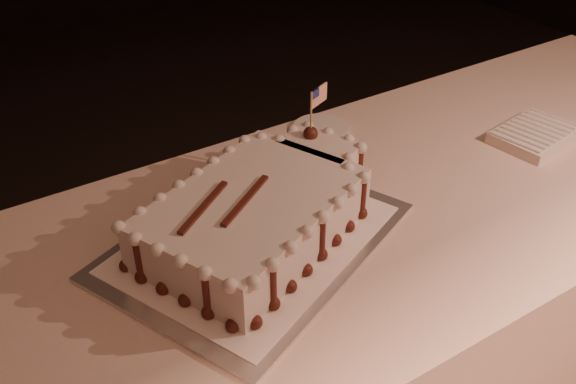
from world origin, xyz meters
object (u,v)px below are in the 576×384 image
cake_board (254,240)px  side_plate (321,128)px  banquet_table (356,328)px  sheet_cake (262,210)px  napkin_stack (535,135)px

cake_board → side_plate: 0.47m
banquet_table → sheet_cake: bearing=171.6°
sheet_cake → napkin_stack: sheet_cake is taller
banquet_table → napkin_stack: 0.65m
napkin_stack → sheet_cake: bearing=176.8°
cake_board → napkin_stack: 0.78m
napkin_stack → side_plate: (-0.42, 0.33, -0.01)m
banquet_table → cake_board: (-0.26, 0.02, 0.38)m
sheet_cake → side_plate: bearing=39.9°
banquet_table → sheet_cake: size_ratio=4.32×
banquet_table → napkin_stack: bearing=-0.8°
side_plate → sheet_cake: bearing=-140.1°
cake_board → sheet_cake: bearing=0.2°
cake_board → side_plate: side_plate is taller
banquet_table → side_plate: (0.10, 0.32, 0.38)m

